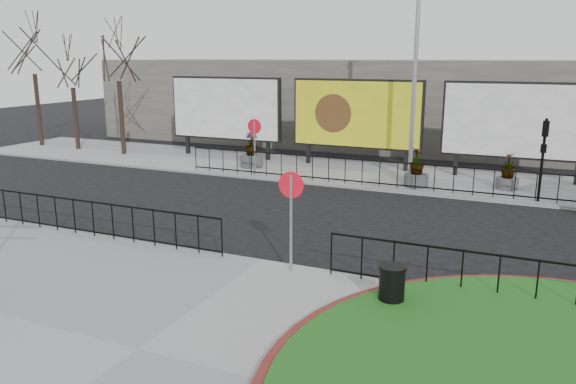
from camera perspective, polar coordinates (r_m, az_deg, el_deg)
The scene contains 21 objects.
ground at distance 14.67m, azimuth -2.67°, elevation -7.27°, with size 90.00×90.00×0.00m, color black.
pavement_near at distance 10.82m, azimuth -14.98°, elevation -15.41°, with size 30.00×10.00×0.12m, color gray.
pavement_far at distance 25.55m, azimuth 9.39°, elevation 1.77°, with size 44.00×6.00×0.12m, color gray.
railing_near_left at distance 17.64m, azimuth -20.90°, elevation -2.27°, with size 10.00×0.10×1.10m, color black, non-canonical shape.
railing_near_right at distance 12.80m, azimuth 23.99°, elevation -8.49°, with size 9.00×0.10×1.10m, color black, non-canonical shape.
railing_far at distance 22.62m, azimuth 10.16°, elevation 1.78°, with size 18.00×0.10×1.10m, color black, non-canonical shape.
speed_sign_far at distance 24.58m, azimuth -3.42°, elevation 5.85°, with size 0.64×0.07×2.47m.
speed_sign_near at distance 13.35m, azimuth 0.33°, elevation -0.75°, with size 0.64×0.07×2.47m.
billboard_left at distance 29.29m, azimuth -6.38°, elevation 8.39°, with size 6.20×0.31×4.10m.
billboard_mid at distance 26.49m, azimuth 6.97°, elevation 7.83°, with size 6.20×0.31×4.10m.
billboard_right at distance 25.37m, azimuth 22.37°, elevation 6.66°, with size 6.20×0.31×4.10m.
lamp_post at distance 23.72m, azimuth 12.82°, elevation 12.32°, with size 0.74×0.18×9.23m.
signal_pole_a at distance 21.82m, azimuth 24.54°, elevation 4.14°, with size 0.22×0.26×3.00m.
tree_left at distance 31.19m, azimuth -16.74°, elevation 10.10°, with size 2.00×2.00×7.00m, color #2D2119, non-canonical shape.
tree_mid at distance 33.79m, azimuth -20.96°, elevation 9.33°, with size 2.00×2.00×6.20m, color #2D2119, non-canonical shape.
tree_far at distance 36.06m, azimuth -24.28°, elevation 10.29°, with size 2.00×2.00×7.50m, color #2D2119, non-canonical shape.
building_backdrop at distance 34.91m, azimuth 13.75°, elevation 8.76°, with size 40.00×10.00×5.00m, color slate.
litter_bin at distance 11.91m, azimuth 10.48°, elevation -9.51°, with size 0.57×0.57×0.95m.
planter_a at distance 26.62m, azimuth -3.73°, elevation 3.82°, with size 1.08×1.08×1.64m.
planter_b at distance 23.11m, azimuth 12.93°, elevation 2.08°, with size 0.97×0.97×1.60m.
planter_c at distance 23.70m, azimuth 21.43°, elevation 1.69°, with size 0.87×0.87×1.48m.
Camera 1 is at (6.15, -12.25, 5.23)m, focal length 35.00 mm.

